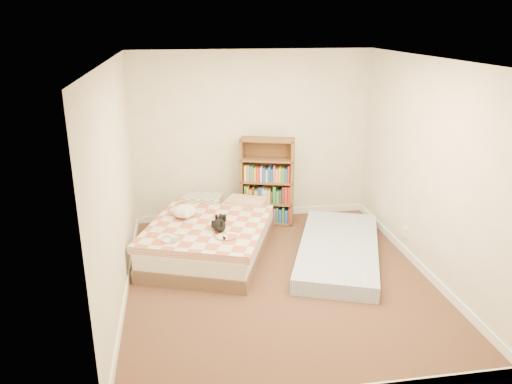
{
  "coord_description": "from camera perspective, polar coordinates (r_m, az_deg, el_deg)",
  "views": [
    {
      "loc": [
        -1.1,
        -5.1,
        2.89
      ],
      "look_at": [
        -0.22,
        0.3,
        0.99
      ],
      "focal_mm": 35.0,
      "sensor_mm": 36.0,
      "label": 1
    }
  ],
  "objects": [
    {
      "name": "floor_mattress",
      "position": [
        6.51,
        9.42,
        -6.54
      ],
      "size": [
        1.66,
        2.35,
        0.19
      ],
      "primitive_type": "cube",
      "rotation": [
        0.0,
        0.0,
        -0.36
      ],
      "color": "#7893C8",
      "rests_on": "room"
    },
    {
      "name": "black_cat",
      "position": [
        6.12,
        -4.24,
        -3.68
      ],
      "size": [
        0.26,
        0.6,
        0.13
      ],
      "rotation": [
        0.0,
        0.0,
        -0.3
      ],
      "color": "black",
      "rests_on": "bed"
    },
    {
      "name": "white_dog",
      "position": [
        6.51,
        -8.11,
        -2.19
      ],
      "size": [
        0.43,
        0.43,
        0.16
      ],
      "rotation": [
        0.0,
        0.0,
        -0.61
      ],
      "color": "white",
      "rests_on": "bed"
    },
    {
      "name": "bookshelf",
      "position": [
        7.36,
        1.23,
        0.14
      ],
      "size": [
        0.84,
        0.47,
        1.29
      ],
      "rotation": [
        0.0,
        0.0,
        -0.29
      ],
      "color": "brown",
      "rests_on": "room"
    },
    {
      "name": "bed",
      "position": [
        6.52,
        -5.21,
        -4.97
      ],
      "size": [
        1.93,
        2.28,
        0.52
      ],
      "rotation": [
        0.0,
        0.0,
        -0.35
      ],
      "color": "brown",
      "rests_on": "room"
    },
    {
      "name": "room",
      "position": [
        5.49,
        2.82,
        1.14
      ],
      "size": [
        3.51,
        4.01,
        2.51
      ],
      "color": "#4B2D20",
      "rests_on": "ground"
    }
  ]
}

